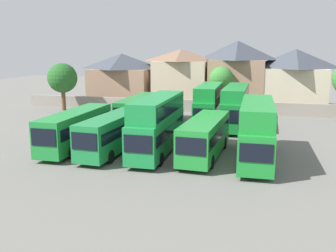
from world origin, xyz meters
TOP-DOWN VIEW (x-y plane):
  - ground at (0.00, 18.00)m, footprint 140.00×140.00m
  - depot_boundary_wall at (0.00, 23.02)m, footprint 56.00×0.50m
  - bus_1 at (-8.14, 0.15)m, footprint 2.61×11.15m
  - bus_2 at (-4.17, -0.21)m, footprint 3.06×10.98m
  - bus_3 at (-0.24, 0.16)m, footprint 2.62×10.99m
  - bus_4 at (3.99, 0.12)m, footprint 3.24×10.42m
  - bus_5 at (8.27, 0.01)m, footprint 2.78×11.12m
  - bus_6 at (-6.24, 12.78)m, footprint 2.63×11.57m
  - bus_7 at (-2.85, 12.69)m, footprint 3.06×11.14m
  - bus_8 at (2.50, 13.22)m, footprint 2.65×10.20m
  - bus_9 at (5.66, 13.40)m, footprint 2.73×11.32m
  - house_terrace_left at (-14.89, 30.22)m, footprint 10.73×8.01m
  - house_terrace_centre at (-4.32, 29.47)m, footprint 9.07×6.35m
  - house_terrace_right at (4.69, 29.78)m, footprint 8.95×7.20m
  - house_terrace_far_right at (13.50, 30.27)m, footprint 9.67×8.08m
  - tree_behind_wall at (2.69, 25.52)m, footprint 3.62×3.62m
  - tree_right_of_lot at (-20.54, 20.02)m, footprint 4.43×4.43m

SIDE VIEW (x-z plane):
  - ground at x=0.00m, z-range 0.00..0.00m
  - depot_boundary_wall at x=0.00m, z-range 0.00..1.80m
  - bus_4 at x=3.99m, z-range 0.24..3.56m
  - bus_6 at x=-6.24m, z-range 0.24..3.57m
  - bus_2 at x=-4.17m, z-range 0.24..3.63m
  - bus_1 at x=-8.14m, z-range 0.25..3.73m
  - bus_7 at x=-2.85m, z-range 0.25..3.78m
  - bus_9 at x=5.66m, z-range 0.31..5.18m
  - bus_5 at x=8.27m, z-range 0.31..5.24m
  - bus_8 at x=2.50m, z-range 0.31..5.28m
  - bus_3 at x=-0.24m, z-range 0.32..5.38m
  - house_terrace_left at x=-14.89m, z-range 0.09..8.50m
  - house_terrace_centre at x=-4.32m, z-range 0.08..9.21m
  - house_terrace_far_right at x=13.50m, z-range 0.10..9.27m
  - tree_behind_wall at x=2.69m, z-range 1.47..8.07m
  - tree_right_of_lot at x=-20.54m, z-range 1.30..8.41m
  - house_terrace_right at x=4.69m, z-range 0.11..10.56m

